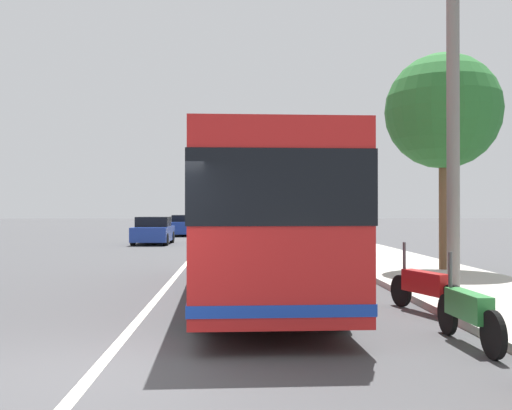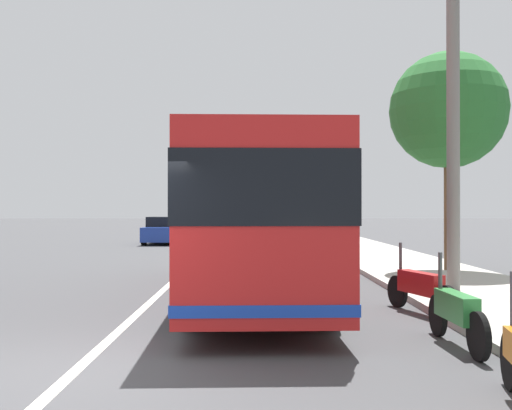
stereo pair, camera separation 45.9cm
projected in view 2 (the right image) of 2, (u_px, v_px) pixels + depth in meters
ground_plane at (74, 372)px, 7.01m from camera, size 220.00×220.00×0.00m
sidewalk_curb at (428, 274)px, 17.05m from camera, size 110.00×3.60×0.14m
lane_divider_line at (179, 276)px, 17.01m from camera, size 110.00×0.16×0.01m
coach_bus at (253, 214)px, 13.23m from camera, size 11.29×2.74×3.10m
motorcycle_far_end at (456, 313)px, 8.28m from camera, size 2.11×0.28×1.26m
motorcycle_mid_row at (420, 288)px, 10.90m from camera, size 2.11×0.73×1.26m
car_oncoming at (262, 232)px, 30.63m from camera, size 4.16×2.00×1.48m
car_behind_bus at (198, 226)px, 42.70m from camera, size 4.55×2.02×1.46m
car_far_distant at (164, 231)px, 32.59m from camera, size 3.96×1.98×1.47m
car_side_street at (251, 220)px, 60.25m from camera, size 4.44×2.01×1.54m
roadside_tree_mid_block at (448, 111)px, 17.44m from camera, size 3.36×3.36×6.44m
utility_pole at (453, 119)px, 13.11m from camera, size 0.28×0.28×7.72m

